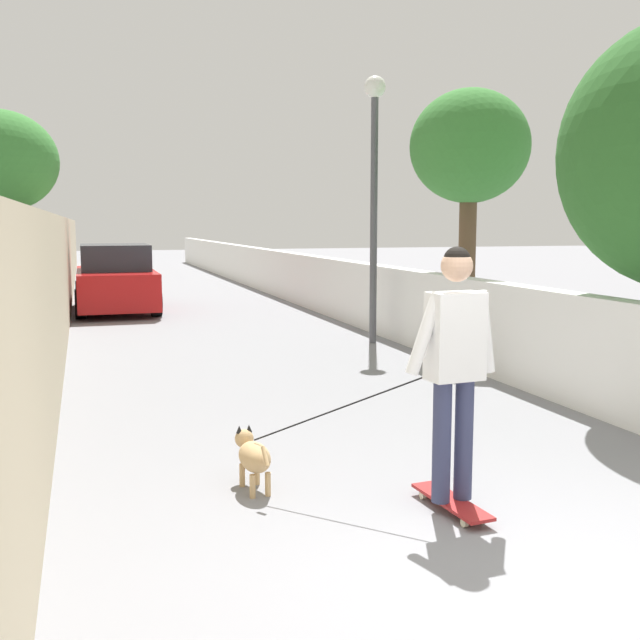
{
  "coord_description": "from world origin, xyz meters",
  "views": [
    {
      "loc": [
        -3.45,
        2.38,
        2.03
      ],
      "look_at": [
        4.16,
        -0.01,
        1.0
      ],
      "focal_mm": 42.31,
      "sensor_mm": 36.0,
      "label": 1
    }
  ],
  "objects_px": {
    "lamp_post": "(374,163)",
    "dog": "(254,455)",
    "car_near": "(116,281)",
    "tree_right_far": "(470,150)",
    "person_skateboarder": "(455,353)",
    "skateboard": "(451,502)"
  },
  "relations": [
    {
      "from": "tree_right_far",
      "to": "skateboard",
      "type": "distance_m",
      "value": 7.89
    },
    {
      "from": "tree_right_far",
      "to": "lamp_post",
      "type": "bearing_deg",
      "value": 55.8
    },
    {
      "from": "person_skateboarder",
      "to": "dog",
      "type": "bearing_deg",
      "value": 55.66
    },
    {
      "from": "skateboard",
      "to": "dog",
      "type": "height_order",
      "value": "dog"
    },
    {
      "from": "skateboard",
      "to": "lamp_post",
      "type": "bearing_deg",
      "value": -17.19
    },
    {
      "from": "tree_right_far",
      "to": "dog",
      "type": "distance_m",
      "value": 7.82
    },
    {
      "from": "person_skateboarder",
      "to": "car_near",
      "type": "distance_m",
      "value": 13.38
    },
    {
      "from": "lamp_post",
      "to": "person_skateboarder",
      "type": "relative_size",
      "value": 2.47
    },
    {
      "from": "lamp_post",
      "to": "dog",
      "type": "xyz_separation_m",
      "value": [
        -6.36,
        3.47,
        -2.74
      ]
    },
    {
      "from": "lamp_post",
      "to": "skateboard",
      "type": "height_order",
      "value": "lamp_post"
    },
    {
      "from": "lamp_post",
      "to": "car_near",
      "type": "bearing_deg",
      "value": 33.16
    },
    {
      "from": "car_near",
      "to": "lamp_post",
      "type": "bearing_deg",
      "value": -146.84
    },
    {
      "from": "person_skateboarder",
      "to": "tree_right_far",
      "type": "bearing_deg",
      "value": -29.0
    },
    {
      "from": "tree_right_far",
      "to": "skateboard",
      "type": "xyz_separation_m",
      "value": [
        -6.34,
        3.51,
        -3.11
      ]
    },
    {
      "from": "person_skateboarder",
      "to": "car_near",
      "type": "relative_size",
      "value": 0.46
    },
    {
      "from": "dog",
      "to": "car_near",
      "type": "xyz_separation_m",
      "value": [
        12.42,
        0.49,
        0.44
      ]
    },
    {
      "from": "skateboard",
      "to": "car_near",
      "type": "xyz_separation_m",
      "value": [
        13.27,
        1.73,
        0.65
      ]
    },
    {
      "from": "dog",
      "to": "car_near",
      "type": "relative_size",
      "value": 0.35
    },
    {
      "from": "dog",
      "to": "lamp_post",
      "type": "bearing_deg",
      "value": -28.61
    },
    {
      "from": "tree_right_far",
      "to": "car_near",
      "type": "distance_m",
      "value": 9.03
    },
    {
      "from": "tree_right_far",
      "to": "car_near",
      "type": "bearing_deg",
      "value": 37.1
    },
    {
      "from": "person_skateboarder",
      "to": "car_near",
      "type": "xyz_separation_m",
      "value": [
        13.27,
        1.73,
        -0.42
      ]
    }
  ]
}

